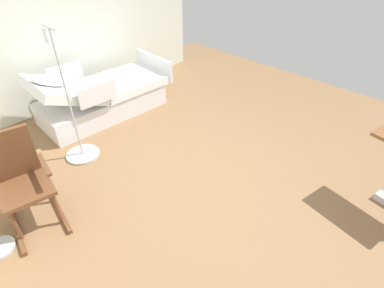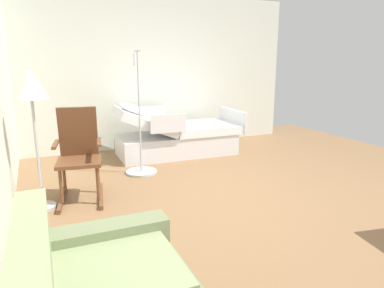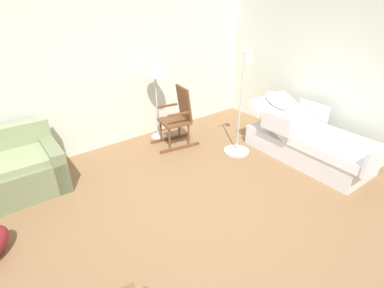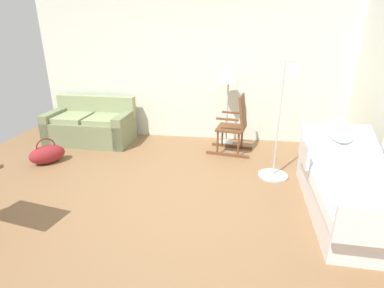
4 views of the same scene
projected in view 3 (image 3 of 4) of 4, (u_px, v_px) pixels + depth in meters
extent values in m
plane|color=olive|center=(204.00, 212.00, 3.60)|extent=(7.34, 7.34, 0.00)
cube|color=silver|center=(108.00, 68.00, 4.72)|extent=(6.07, 0.10, 2.70)
cube|color=silver|center=(347.00, 70.00, 4.61)|extent=(0.10, 5.09, 2.70)
cube|color=silver|center=(307.00, 148.00, 4.72)|extent=(0.95, 1.96, 0.35)
cube|color=white|center=(338.00, 146.00, 4.27)|extent=(0.96, 1.19, 0.14)
cube|color=white|center=(284.00, 115.00, 4.92)|extent=(0.95, 0.96, 0.48)
ellipsoid|color=white|center=(277.00, 100.00, 4.95)|extent=(0.36, 0.51, 0.31)
cube|color=silver|center=(276.00, 124.00, 4.47)|extent=(0.06, 0.56, 0.28)
cube|color=silver|center=(314.00, 111.00, 4.99)|extent=(0.06, 0.56, 0.28)
cube|color=silver|center=(382.00, 156.00, 3.79)|extent=(0.95, 0.09, 0.36)
cylinder|color=black|center=(255.00, 143.00, 5.17)|extent=(0.10, 0.10, 0.10)
cylinder|color=black|center=(281.00, 133.00, 5.54)|extent=(0.10, 0.10, 0.10)
cylinder|color=black|center=(339.00, 185.00, 4.02)|extent=(0.10, 0.10, 0.10)
cylinder|color=black|center=(365.00, 169.00, 4.39)|extent=(0.10, 0.10, 0.10)
cube|color=gray|center=(25.00, 159.00, 3.79)|extent=(0.68, 0.66, 0.10)
cube|color=#737D57|center=(54.00, 162.00, 4.09)|extent=(0.19, 0.85, 0.60)
cube|color=brown|center=(170.00, 138.00, 5.39)|extent=(0.76, 0.17, 0.05)
cube|color=brown|center=(180.00, 148.00, 5.06)|extent=(0.76, 0.17, 0.05)
cylinder|color=brown|center=(170.00, 138.00, 4.89)|extent=(0.04, 0.04, 0.40)
cylinder|color=brown|center=(161.00, 130.00, 5.19)|extent=(0.04, 0.04, 0.40)
cylinder|color=brown|center=(189.00, 134.00, 5.05)|extent=(0.04, 0.04, 0.40)
cylinder|color=brown|center=(179.00, 126.00, 5.35)|extent=(0.04, 0.04, 0.40)
cube|color=brown|center=(174.00, 121.00, 5.03)|extent=(0.54, 0.55, 0.04)
cube|color=brown|center=(184.00, 103.00, 4.97)|extent=(0.19, 0.45, 0.60)
cube|color=brown|center=(179.00, 114.00, 4.74)|extent=(0.39, 0.11, 0.03)
cube|color=brown|center=(167.00, 106.00, 5.10)|extent=(0.39, 0.11, 0.03)
cylinder|color=#B2B5BA|center=(159.00, 137.00, 5.48)|extent=(0.28, 0.28, 0.03)
cylinder|color=#B2B5BA|center=(157.00, 107.00, 5.20)|extent=(0.03, 0.03, 1.15)
cone|color=silver|center=(155.00, 67.00, 4.87)|extent=(0.34, 0.34, 0.30)
cylinder|color=#B2B5BA|center=(237.00, 151.00, 4.97)|extent=(0.44, 0.44, 0.03)
cylinder|color=#B2B5BA|center=(240.00, 105.00, 4.58)|extent=(0.02, 0.02, 1.65)
cube|color=#B2B5BA|center=(245.00, 52.00, 4.20)|extent=(0.28, 0.02, 0.02)
cube|color=white|center=(249.00, 58.00, 4.32)|extent=(0.09, 0.04, 0.16)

